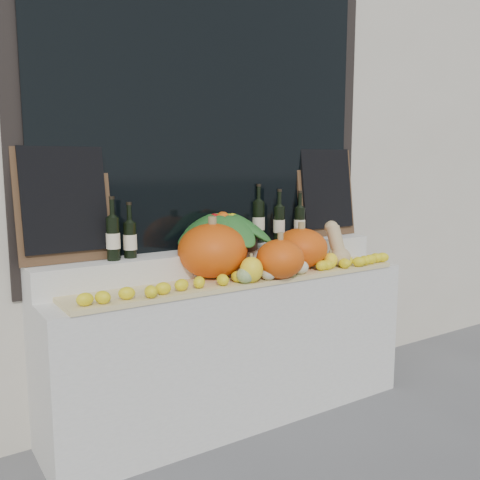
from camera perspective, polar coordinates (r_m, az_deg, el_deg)
name	(u,v)px	position (r m, az deg, el deg)	size (l,w,h in m)	color
storefront_facade	(176,60)	(3.82, -6.86, 18.51)	(7.00, 0.94, 4.50)	beige
display_sill	(233,348)	(3.34, -0.71, -11.43)	(2.30, 0.55, 0.88)	silver
rear_tier	(220,261)	(3.33, -2.11, -2.23)	(2.30, 0.25, 0.16)	silver
straw_bedding	(245,280)	(3.11, 0.50, -4.26)	(2.10, 0.32, 0.03)	tan
pumpkin_left	(213,251)	(3.09, -2.95, -1.14)	(0.41, 0.41, 0.32)	#E3530B
pumpkin_right	(301,248)	(3.40, 6.51, -0.86)	(0.34, 0.34, 0.25)	#E3530B
pumpkin_center	(280,259)	(3.08, 4.31, -2.02)	(0.28, 0.28, 0.23)	#E3530B
butternut_squash	(337,246)	(3.51, 10.32, -0.63)	(0.13, 0.20, 0.28)	tan
decorative_gourds	(275,269)	(3.09, 3.77, -3.10)	(0.78, 0.17, 0.17)	#316D20
lemon_heap	(255,276)	(3.01, 1.66, -3.83)	(2.20, 0.16, 0.06)	yellow
produce_bowl	(223,230)	(3.29, -1.84, 1.05)	(0.65, 0.65, 0.24)	black
wine_bottle_far_left	(113,238)	(2.98, -13.39, 0.21)	(0.08, 0.08, 0.35)	black
wine_bottle_near_left	(130,239)	(3.04, -11.66, 0.08)	(0.08, 0.08, 0.31)	black
wine_bottle_tall	(258,221)	(3.54, 1.99, 2.02)	(0.08, 0.08, 0.38)	black
wine_bottle_near_right	(279,224)	(3.53, 4.20, 1.75)	(0.08, 0.08, 0.35)	black
wine_bottle_far_right	(300,224)	(3.61, 6.37, 1.75)	(0.08, 0.08, 0.34)	black
chalkboard_left	(64,202)	(2.97, -18.23, 3.86)	(0.50, 0.11, 0.62)	#4C331E
chalkboard_right	(326,191)	(3.87, 9.17, 5.21)	(0.50, 0.11, 0.62)	#4C331E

